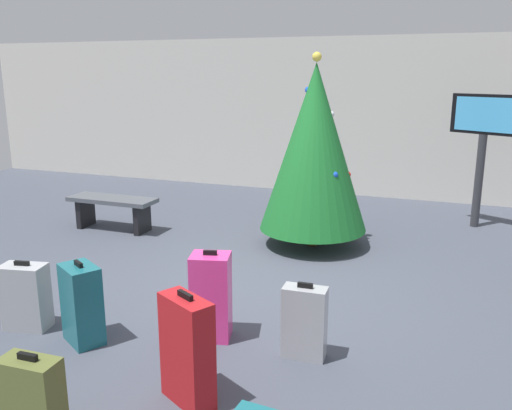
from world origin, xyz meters
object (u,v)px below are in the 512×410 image
(waiting_bench, at_px, (113,206))
(suitcase_0, at_px, (304,322))
(suitcase_6, at_px, (33,406))
(holiday_tree, at_px, (314,148))
(suitcase_1, at_px, (187,351))
(suitcase_3, at_px, (82,304))
(suitcase_2, at_px, (25,297))
(suitcase_4, at_px, (211,297))
(flight_info_kiosk, at_px, (483,134))

(waiting_bench, relative_size, suitcase_0, 2.05)
(suitcase_0, height_order, suitcase_6, suitcase_6)
(holiday_tree, height_order, suitcase_1, holiday_tree)
(suitcase_0, bearing_deg, suitcase_3, -167.21)
(suitcase_2, bearing_deg, suitcase_4, 14.48)
(waiting_bench, bearing_deg, holiday_tree, 5.95)
(suitcase_4, bearing_deg, suitcase_3, -155.56)
(suitcase_0, relative_size, suitcase_1, 0.78)
(suitcase_2, bearing_deg, suitcase_6, -45.33)
(holiday_tree, bearing_deg, suitcase_6, -97.06)
(suitcase_2, height_order, suitcase_6, suitcase_6)
(holiday_tree, bearing_deg, suitcase_2, -119.28)
(suitcase_1, relative_size, suitcase_2, 1.29)
(holiday_tree, xyz_separation_m, suitcase_2, (-1.80, -3.21, -1.00))
(suitcase_0, xyz_separation_m, suitcase_6, (-1.23, -1.65, 0.01))
(suitcase_0, xyz_separation_m, suitcase_2, (-2.47, -0.39, -0.00))
(suitcase_0, bearing_deg, flight_info_kiosk, 73.18)
(holiday_tree, height_order, suitcase_3, holiday_tree)
(suitcase_0, distance_m, suitcase_4, 0.84)
(flight_info_kiosk, height_order, suitcase_3, flight_info_kiosk)
(waiting_bench, xyz_separation_m, suitcase_0, (3.59, -2.52, -0.05))
(flight_info_kiosk, distance_m, suitcase_4, 5.13)
(holiday_tree, height_order, flight_info_kiosk, holiday_tree)
(flight_info_kiosk, xyz_separation_m, suitcase_4, (-2.22, -4.52, -1.01))
(suitcase_0, bearing_deg, suitcase_4, 177.58)
(holiday_tree, height_order, waiting_bench, holiday_tree)
(holiday_tree, distance_m, waiting_bench, 3.08)
(suitcase_0, distance_m, suitcase_1, 1.06)
(holiday_tree, height_order, suitcase_4, holiday_tree)
(suitcase_4, bearing_deg, holiday_tree, 86.56)
(waiting_bench, height_order, suitcase_0, suitcase_0)
(suitcase_0, bearing_deg, waiting_bench, 144.95)
(waiting_bench, distance_m, suitcase_3, 3.42)
(suitcase_2, bearing_deg, suitcase_1, -14.56)
(flight_info_kiosk, relative_size, waiting_bench, 1.49)
(holiday_tree, distance_m, suitcase_3, 3.57)
(waiting_bench, xyz_separation_m, suitcase_4, (2.75, -2.48, 0.03))
(waiting_bench, bearing_deg, suitcase_0, -35.05)
(suitcase_1, height_order, suitcase_6, suitcase_1)
(suitcase_2, xyz_separation_m, suitcase_3, (0.64, -0.03, 0.04))
(flight_info_kiosk, bearing_deg, suitcase_6, -112.77)
(flight_info_kiosk, relative_size, suitcase_4, 2.44)
(suitcase_3, bearing_deg, waiting_bench, 120.90)
(suitcase_0, distance_m, suitcase_3, 1.88)
(suitcase_2, bearing_deg, flight_info_kiosk, 52.09)
(flight_info_kiosk, bearing_deg, holiday_tree, -139.75)
(suitcase_3, distance_m, suitcase_6, 1.37)
(holiday_tree, xyz_separation_m, suitcase_0, (0.67, -2.82, -1.00))
(holiday_tree, xyz_separation_m, suitcase_1, (0.08, -3.69, -0.91))
(suitcase_3, bearing_deg, suitcase_1, -20.26)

